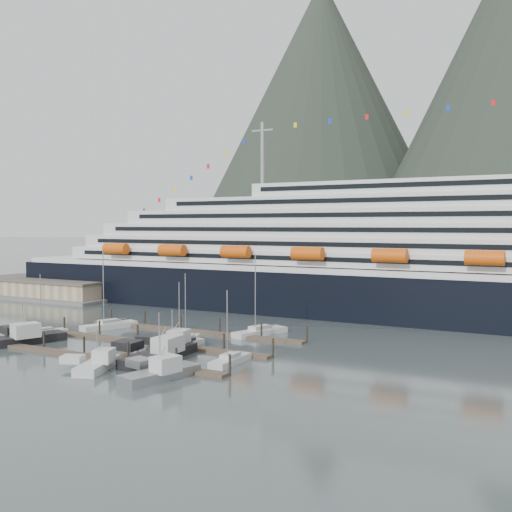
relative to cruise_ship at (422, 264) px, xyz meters
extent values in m
plane|color=#4E5C5B|center=(-30.03, -54.94, -12.04)|extent=(1600.00, 1600.00, 0.00)
cone|color=black|center=(-250.03, 545.06, 132.96)|extent=(340.00, 340.00, 340.00)
cube|color=black|center=(-5.03, 0.06, -8.04)|extent=(210.00, 28.00, 12.00)
cube|color=silver|center=(-5.03, 0.06, -1.54)|extent=(205.80, 27.44, 1.50)
cube|color=silver|center=(-0.03, 0.06, 1.06)|extent=(185.00, 26.00, 3.20)
cube|color=black|center=(-0.03, -12.99, 1.22)|extent=(175.75, 0.20, 1.00)
cube|color=silver|center=(1.97, 0.06, 4.26)|extent=(180.00, 25.00, 3.20)
cube|color=black|center=(1.97, -12.49, 4.42)|extent=(171.00, 0.20, 1.00)
cube|color=silver|center=(3.97, 0.06, 7.46)|extent=(172.00, 24.00, 3.20)
cube|color=black|center=(3.97, -11.99, 7.62)|extent=(163.40, 0.20, 1.00)
cube|color=silver|center=(5.97, 0.06, 10.66)|extent=(160.00, 23.00, 3.20)
cube|color=black|center=(5.97, -11.49, 10.82)|extent=(152.00, 0.20, 1.00)
cube|color=silver|center=(7.97, 0.06, 13.76)|extent=(140.00, 22.00, 3.00)
cube|color=black|center=(7.97, -10.99, 13.91)|extent=(133.00, 0.20, 1.00)
cube|color=silver|center=(9.97, 0.06, 16.76)|extent=(95.00, 20.00, 3.00)
cube|color=black|center=(9.97, -9.99, 16.91)|extent=(90.25, 0.20, 1.00)
cylinder|color=gray|center=(-40.03, 0.06, 26.26)|extent=(1.00, 1.00, 16.00)
cylinder|color=#E0510B|center=(-75.03, -14.94, 2.46)|extent=(7.00, 2.80, 2.80)
cylinder|color=#E0510B|center=(-57.03, -14.94, 2.46)|extent=(7.00, 2.80, 2.80)
cylinder|color=#E0510B|center=(-39.03, -14.94, 2.46)|extent=(7.00, 2.80, 2.80)
cylinder|color=#E0510B|center=(-21.03, -14.94, 2.46)|extent=(7.00, 2.80, 2.80)
cylinder|color=#E0510B|center=(-3.03, -14.94, 2.46)|extent=(7.00, 2.80, 2.80)
cylinder|color=#E0510B|center=(14.97, -14.94, 2.46)|extent=(7.00, 2.80, 2.80)
cube|color=#595956|center=(-102.03, -12.94, -11.74)|extent=(46.00, 20.00, 1.20)
cube|color=gray|center=(-102.03, -12.94, -9.54)|extent=(42.00, 16.00, 5.00)
cube|color=#595147|center=(-102.03, -12.94, -6.84)|extent=(43.00, 17.00, 0.60)
cube|color=#4B3C30|center=(-35.03, -64.94, -11.79)|extent=(48.00, 2.00, 0.50)
cylinder|color=black|center=(-56.03, -63.84, -10.64)|extent=(0.36, 0.36, 3.20)
cylinder|color=black|center=(-47.03, -63.84, -10.64)|extent=(0.36, 0.36, 3.20)
cylinder|color=black|center=(-38.03, -63.84, -10.64)|extent=(0.36, 0.36, 3.20)
cylinder|color=black|center=(-29.03, -63.84, -10.64)|extent=(0.36, 0.36, 3.20)
cylinder|color=black|center=(-20.03, -63.84, -10.64)|extent=(0.36, 0.36, 3.20)
cylinder|color=black|center=(-11.03, -63.84, -10.64)|extent=(0.36, 0.36, 3.20)
cube|color=#4B3C30|center=(-35.03, -51.94, -11.79)|extent=(48.00, 2.00, 0.50)
cylinder|color=black|center=(-56.03, -50.84, -10.64)|extent=(0.36, 0.36, 3.20)
cylinder|color=black|center=(-47.03, -50.84, -10.64)|extent=(0.36, 0.36, 3.20)
cylinder|color=black|center=(-38.03, -50.84, -10.64)|extent=(0.36, 0.36, 3.20)
cylinder|color=black|center=(-29.03, -50.84, -10.64)|extent=(0.36, 0.36, 3.20)
cylinder|color=black|center=(-20.03, -50.84, -10.64)|extent=(0.36, 0.36, 3.20)
cylinder|color=black|center=(-11.03, -50.84, -10.64)|extent=(0.36, 0.36, 3.20)
cube|color=#4B3C30|center=(-35.03, -38.94, -11.79)|extent=(48.00, 2.00, 0.50)
cylinder|color=black|center=(-56.03, -37.84, -10.64)|extent=(0.36, 0.36, 3.20)
cylinder|color=black|center=(-47.03, -37.84, -10.64)|extent=(0.36, 0.36, 3.20)
cylinder|color=black|center=(-38.03, -37.84, -10.64)|extent=(0.36, 0.36, 3.20)
cylinder|color=black|center=(-29.03, -37.84, -10.64)|extent=(0.36, 0.36, 3.20)
cylinder|color=black|center=(-20.03, -37.84, -10.64)|extent=(0.36, 0.36, 3.20)
cylinder|color=black|center=(-11.03, -37.84, -10.64)|extent=(0.36, 0.36, 3.20)
cube|color=silver|center=(-57.03, -54.59, -11.79)|extent=(4.46, 8.42, 1.26)
cube|color=silver|center=(-57.03, -54.59, -11.01)|extent=(2.50, 3.21, 0.72)
cylinder|color=gray|center=(-57.25, -55.37, -5.87)|extent=(0.14, 0.14, 10.73)
cube|color=silver|center=(-51.70, -43.20, -11.79)|extent=(6.61, 11.79, 1.60)
cube|color=silver|center=(-51.70, -43.20, -10.72)|extent=(3.49, 4.54, 0.92)
cylinder|color=gray|center=(-52.08, -44.28, -3.82)|extent=(0.18, 0.18, 14.39)
cube|color=silver|center=(-28.05, -51.07, -11.79)|extent=(3.19, 8.93, 1.29)
cube|color=silver|center=(-28.05, -51.07, -10.98)|extent=(2.12, 3.22, 0.74)
cylinder|color=gray|center=(-28.13, -51.94, -6.07)|extent=(0.15, 0.15, 10.29)
cube|color=silver|center=(-29.30, -48.09, -11.79)|extent=(5.94, 10.30, 1.29)
cube|color=silver|center=(-29.30, -48.09, -10.98)|extent=(3.01, 3.97, 0.74)
cylinder|color=gray|center=(-28.93, -49.03, -5.45)|extent=(0.15, 0.15, 11.52)
cube|color=silver|center=(-21.89, -34.94, -11.79)|extent=(6.63, 12.14, 1.58)
cube|color=silver|center=(-21.89, -34.94, -10.74)|extent=(3.48, 4.65, 0.90)
cylinder|color=gray|center=(-22.28, -36.06, -3.90)|extent=(0.18, 0.18, 14.25)
cube|color=silver|center=(-14.76, -57.55, -11.79)|extent=(2.72, 8.89, 1.38)
cube|color=silver|center=(-14.76, -57.55, -10.91)|extent=(2.02, 3.13, 0.79)
cylinder|color=gray|center=(-14.74, -58.44, -6.06)|extent=(0.16, 0.16, 10.19)
cube|color=black|center=(-54.11, -62.17, -11.69)|extent=(8.65, 14.92, 2.22)
cube|color=black|center=(-59.27, -60.31, -10.26)|extent=(4.63, 4.26, 1.33)
cube|color=silver|center=(-52.76, -62.66, -9.49)|extent=(4.39, 5.12, 2.44)
cube|color=black|center=(-52.76, -62.66, -8.60)|extent=(4.08, 4.78, 0.55)
cylinder|color=gray|center=(-54.11, -62.17, -7.60)|extent=(0.18, 0.18, 5.55)
cube|color=silver|center=(-29.43, -69.94, -11.69)|extent=(6.47, 10.37, 1.79)
cube|color=silver|center=(-32.94, -71.25, -10.60)|extent=(3.62, 3.10, 1.08)
cube|color=silver|center=(-28.50, -69.60, -9.98)|extent=(3.39, 3.65, 1.97)
cube|color=black|center=(-28.50, -69.60, -9.26)|extent=(3.15, 3.40, 0.45)
cylinder|color=gray|center=(-29.43, -69.94, -8.45)|extent=(0.14, 0.14, 4.48)
cube|color=black|center=(-25.47, -60.79, -11.69)|extent=(4.89, 15.96, 2.25)
cube|color=black|center=(-31.45, -61.11, -10.24)|extent=(4.01, 3.67, 1.35)
cube|color=silver|center=(-23.90, -60.71, -9.45)|extent=(3.40, 4.89, 2.48)
cube|color=black|center=(-23.90, -60.71, -8.55)|extent=(3.16, 4.57, 0.56)
cylinder|color=gray|center=(-25.47, -60.79, -7.53)|extent=(0.18, 0.18, 5.63)
cube|color=gray|center=(-18.33, -69.82, -11.69)|extent=(6.10, 12.18, 1.95)
cube|color=gray|center=(-22.66, -68.80, -10.48)|extent=(3.81, 3.26, 1.17)
cube|color=silver|center=(-17.20, -70.09, -9.80)|extent=(3.46, 4.04, 2.14)
cube|color=black|center=(-17.20, -70.09, -9.02)|extent=(3.22, 3.77, 0.49)
cylinder|color=gray|center=(-18.33, -69.82, -8.14)|extent=(0.16, 0.16, 4.87)
cube|color=black|center=(-27.69, -54.50, -11.69)|extent=(6.23, 12.06, 2.09)
cube|color=black|center=(-31.96, -55.47, -10.36)|extent=(4.03, 3.26, 1.26)
cube|color=silver|center=(-26.57, -54.24, -9.63)|extent=(3.62, 4.02, 2.30)
cube|color=black|center=(-26.57, -54.24, -8.79)|extent=(3.37, 3.75, 0.52)
cylinder|color=gray|center=(-27.69, -54.50, -7.85)|extent=(0.17, 0.17, 5.23)
camera|label=1|loc=(30.95, -133.12, 8.67)|focal=42.00mm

